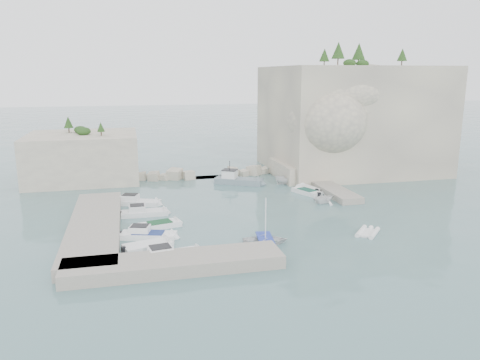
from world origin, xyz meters
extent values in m
plane|color=slate|center=(0.00, 0.00, 0.00)|extent=(400.00, 400.00, 0.00)
cube|color=beige|center=(23.00, 23.00, 8.50)|extent=(26.00, 22.00, 17.00)
cube|color=beige|center=(13.00, 18.00, 1.25)|extent=(8.00, 10.00, 2.50)
cube|color=beige|center=(-20.00, 25.00, 3.50)|extent=(16.00, 14.00, 7.00)
cube|color=#9E9689|center=(-17.00, -1.00, 0.55)|extent=(5.00, 24.00, 1.10)
cube|color=#9E9689|center=(-10.00, -12.50, 0.55)|extent=(18.00, 4.00, 1.10)
cube|color=#9E9689|center=(13.50, 10.00, 0.40)|extent=(3.00, 16.00, 0.80)
cube|color=beige|center=(-1.00, 22.00, 0.70)|extent=(28.00, 3.00, 1.40)
imported|color=white|center=(-0.96, -8.35, 0.00)|extent=(4.68, 3.64, 0.89)
imported|color=white|center=(10.23, 3.71, 0.00)|extent=(3.92, 3.61, 1.72)
imported|color=silver|center=(9.45, 14.52, 0.00)|extent=(4.30, 2.04, 1.60)
cylinder|color=white|center=(-0.96, -8.35, 2.54)|extent=(0.10, 0.10, 4.20)
cone|color=#1E4219|center=(18.00, 18.00, 19.27)|extent=(1.96, 1.96, 2.45)
cone|color=#1E4219|center=(26.00, 27.00, 19.60)|extent=(2.24, 2.24, 2.80)
cone|color=#1E4219|center=(30.00, 20.00, 18.82)|extent=(1.57, 1.57, 1.96)
cone|color=#1E4219|center=(21.00, 30.00, 19.08)|extent=(1.79, 1.79, 2.24)
cone|color=#1E4219|center=(-22.00, 27.00, 8.62)|extent=(1.40, 1.40, 1.75)
cone|color=#1E4219|center=(-17.00, 22.00, 8.30)|extent=(1.12, 1.12, 1.40)
camera|label=1|loc=(-13.19, -48.83, 15.81)|focal=35.00mm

